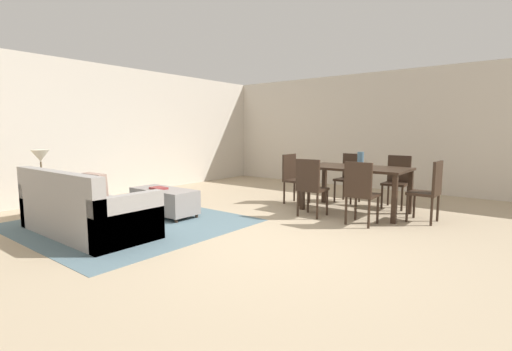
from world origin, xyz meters
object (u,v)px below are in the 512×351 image
side_table (43,191)px  dining_chair_head_east (430,188)px  ottoman_table (164,200)px  dining_table (355,172)px  dining_chair_far_left (350,175)px  dining_chair_far_right (397,178)px  vase_centerpiece (360,160)px  table_lamp (40,157)px  book_on_ottoman (159,188)px  dining_chair_head_west (293,176)px  couch (84,212)px  dining_chair_near_left (310,184)px  dining_chair_near_right (360,190)px

side_table → dining_chair_head_east: size_ratio=0.59×
ottoman_table → dining_table: dining_table is taller
side_table → dining_chair_far_left: dining_chair_far_left is taller
dining_chair_far_right → vase_centerpiece: 0.95m
dining_chair_head_east → table_lamp: bearing=-144.4°
vase_centerpiece → book_on_ottoman: 3.31m
side_table → dining_chair_far_right: dining_chair_far_right is taller
side_table → dining_chair_head_west: (2.39, 3.43, 0.09)m
couch → vase_centerpiece: bearing=55.6°
dining_chair_head_east → dining_chair_near_left: bearing=-154.0°
couch → book_on_ottoman: size_ratio=7.88×
dining_chair_far_left → vase_centerpiece: 1.02m
ottoman_table → dining_chair_head_west: dining_chair_head_west is taller
ottoman_table → dining_chair_far_right: 4.03m
dining_chair_near_left → dining_chair_far_right: bearing=62.0°
vase_centerpiece → dining_chair_head_east: bearing=-0.9°
dining_chair_far_left → dining_chair_head_west: bearing=-134.1°
dining_table → dining_chair_near_right: (0.42, -0.81, -0.15)m
ottoman_table → dining_table: bearing=43.2°
dining_chair_far_left → dining_chair_head_east: (1.61, -0.81, 0.00)m
couch → dining_table: (2.28, 3.46, 0.38)m
table_lamp → dining_chair_far_left: 5.29m
couch → table_lamp: 1.48m
table_lamp → dining_chair_near_left: bearing=39.6°
couch → dining_chair_far_right: (2.72, 4.25, 0.23)m
dining_chair_far_right → side_table: bearing=-133.7°
table_lamp → dining_chair_head_east: bearing=35.6°
vase_centerpiece → dining_table: bearing=172.2°
dining_chair_near_left → dining_chair_head_west: bearing=136.1°
dining_chair_near_left → dining_chair_near_right: bearing=-1.2°
couch → dining_chair_far_right: 5.05m
dining_chair_near_right → vase_centerpiece: (-0.34, 0.80, 0.37)m
couch → side_table: 1.33m
book_on_ottoman → dining_chair_far_left: bearing=57.9°
table_lamp → book_on_ottoman: table_lamp is taller
dining_chair_near_right → book_on_ottoman: dining_chair_near_right is taller
table_lamp → vase_centerpiece: (3.69, 3.43, -0.07)m
ottoman_table → table_lamp: 1.97m
ottoman_table → dining_chair_near_right: dining_chair_near_right is taller
ottoman_table → vase_centerpiece: size_ratio=4.61×
side_table → dining_table: dining_table is taller
dining_chair_near_right → dining_chair_far_left: bearing=118.5°
ottoman_table → vase_centerpiece: bearing=42.0°
table_lamp → dining_chair_head_west: (2.39, 3.43, -0.43)m
dining_chair_near_left → dining_chair_head_east: 1.74m
book_on_ottoman → ottoman_table: bearing=59.6°
ottoman_table → dining_table: (2.29, 2.15, 0.42)m
dining_table → book_on_ottoman: 3.23m
side_table → dining_chair_far_left: (3.16, 4.23, 0.09)m
dining_chair_far_right → couch: bearing=-122.6°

